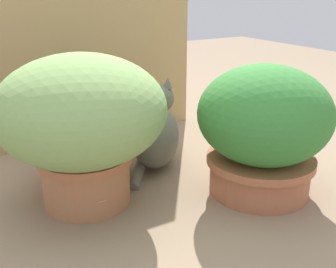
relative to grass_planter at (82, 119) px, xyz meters
name	(u,v)px	position (x,y,z in m)	size (l,w,h in m)	color
ground_plane	(128,197)	(0.12, -0.04, -0.27)	(6.00, 6.00, 0.00)	#8D755B
cardboard_backdrop	(85,40)	(0.21, 0.53, 0.15)	(0.96, 0.03, 0.84)	tan
grass_planter	(82,119)	(0.00, 0.00, 0.00)	(0.49, 0.49, 0.46)	#AE6F48
leafy_planter	(263,128)	(0.50, -0.22, -0.05)	(0.41, 0.41, 0.41)	#AB6343
cat	(156,133)	(0.32, 0.14, -0.14)	(0.32, 0.32, 0.32)	#5F6052
mushroom_ornament_pink	(97,193)	(0.00, -0.09, -0.20)	(0.08, 0.08, 0.10)	silver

